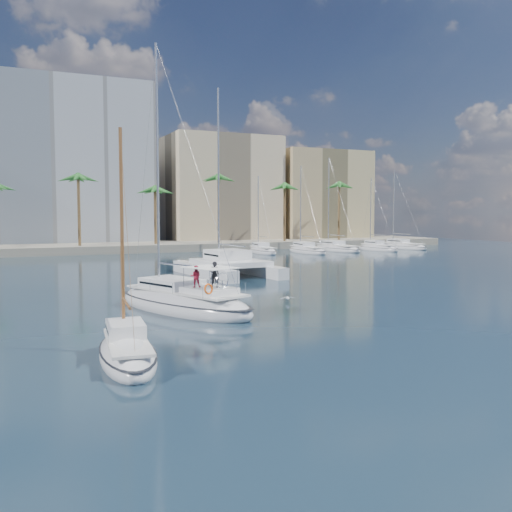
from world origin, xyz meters
name	(u,v)px	position (x,y,z in m)	size (l,w,h in m)	color
ground	(289,314)	(0.00, 0.00, 0.00)	(160.00, 160.00, 0.00)	black
quay	(111,247)	(0.00, 61.00, 0.60)	(120.00, 14.00, 1.20)	gray
building_modern	(23,165)	(-12.00, 73.00, 14.00)	(42.00, 16.00, 28.00)	silver
building_beige	(221,192)	(22.00, 70.00, 10.00)	(20.00, 14.00, 20.00)	#C4AE8C
building_tan_right	(319,198)	(42.00, 68.00, 9.00)	(18.00, 12.00, 18.00)	tan
palm_centre	(114,185)	(0.00, 57.00, 10.28)	(3.60, 3.60, 12.30)	brown
palm_right	(311,188)	(34.00, 57.00, 10.28)	(3.60, 3.60, 12.30)	brown
main_sloop	(183,302)	(-5.48, 3.77, 0.54)	(7.94, 12.52, 17.75)	silver
small_sloop	(127,352)	(-11.15, -7.03, 0.40)	(3.02, 7.40, 10.35)	silver
catamaran	(228,264)	(4.37, 21.22, 1.16)	(7.43, 13.16, 18.37)	silver
seagull	(287,298)	(2.00, 4.02, 0.30)	(1.07, 0.46, 0.20)	silver
moored_yacht_a	(263,253)	(20.00, 47.00, 0.00)	(2.72, 9.35, 11.90)	silver
moored_yacht_b	(307,253)	(26.50, 45.00, 0.00)	(3.14, 10.78, 13.72)	silver
moored_yacht_c	(337,251)	(33.00, 47.00, 0.00)	(3.55, 12.21, 15.54)	silver
moored_yacht_d	(378,250)	(39.50, 45.00, 0.00)	(2.72, 9.35, 11.90)	silver
moored_yacht_e	(402,249)	(46.00, 47.00, 0.00)	(3.14, 10.78, 13.72)	silver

